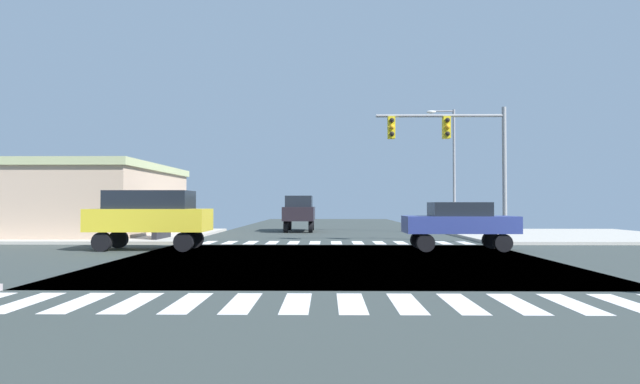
# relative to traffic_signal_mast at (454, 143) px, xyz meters

# --- Properties ---
(ground) EXTENTS (90.00, 90.00, 0.05)m
(ground) POSITION_rel_traffic_signal_mast_xyz_m (-5.63, -6.79, -4.64)
(ground) COLOR #333B39
(sidewalk_corner_ne) EXTENTS (12.00, 12.00, 0.14)m
(sidewalk_corner_ne) POSITION_rel_traffic_signal_mast_xyz_m (7.37, 5.21, -4.54)
(sidewalk_corner_ne) COLOR #B2ADA3
(sidewalk_corner_ne) RESTS_ON ground
(sidewalk_corner_nw) EXTENTS (12.00, 12.00, 0.14)m
(sidewalk_corner_nw) POSITION_rel_traffic_signal_mast_xyz_m (-18.63, 5.21, -4.54)
(sidewalk_corner_nw) COLOR #B3AEA4
(sidewalk_corner_nw) RESTS_ON ground
(crosswalk_near) EXTENTS (13.50, 2.00, 0.01)m
(crosswalk_near) POSITION_rel_traffic_signal_mast_xyz_m (-5.88, -14.09, -4.61)
(crosswalk_near) COLOR silver
(crosswalk_near) RESTS_ON ground
(crosswalk_far) EXTENTS (13.50, 2.00, 0.01)m
(crosswalk_far) POSITION_rel_traffic_signal_mast_xyz_m (-5.88, 0.51, -4.61)
(crosswalk_far) COLOR silver
(crosswalk_far) RESTS_ON ground
(traffic_signal_mast) EXTENTS (5.97, 0.55, 6.27)m
(traffic_signal_mast) POSITION_rel_traffic_signal_mast_xyz_m (0.00, 0.00, 0.00)
(traffic_signal_mast) COLOR gray
(traffic_signal_mast) RESTS_ON ground
(street_lamp) EXTENTS (1.78, 0.32, 7.66)m
(street_lamp) POSITION_rel_traffic_signal_mast_xyz_m (1.79, 8.17, -0.00)
(street_lamp) COLOR gray
(street_lamp) RESTS_ON ground
(bank_building) EXTENTS (16.77, 11.09, 4.05)m
(bank_building) POSITION_rel_traffic_signal_mast_xyz_m (-22.87, 5.77, -2.58)
(bank_building) COLOR tan
(bank_building) RESTS_ON ground
(suv_nearside_1) EXTENTS (1.96, 4.60, 2.34)m
(suv_nearside_1) POSITION_rel_traffic_signal_mast_xyz_m (-7.63, 10.33, -3.22)
(suv_nearside_1) COLOR black
(suv_nearside_1) RESTS_ON ground
(suv_crossing_2) EXTENTS (4.60, 1.96, 2.34)m
(suv_crossing_2) POSITION_rel_traffic_signal_mast_xyz_m (-12.83, -3.29, -3.22)
(suv_crossing_2) COLOR black
(suv_crossing_2) RESTS_ON ground
(sedan_leading_2) EXTENTS (4.30, 1.80, 1.88)m
(sedan_leading_2) POSITION_rel_traffic_signal_mast_xyz_m (-0.62, -3.29, -3.50)
(sedan_leading_2) COLOR black
(sedan_leading_2) RESTS_ON ground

